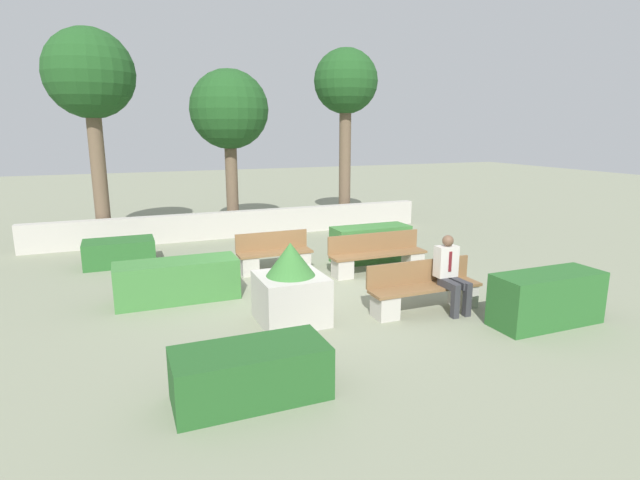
% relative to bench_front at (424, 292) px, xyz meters
% --- Properties ---
extents(ground_plane, '(60.00, 60.00, 0.00)m').
position_rel_bench_front_xyz_m(ground_plane, '(-1.52, 1.66, -0.34)').
color(ground_plane, gray).
extents(perimeter_wall, '(11.44, 0.30, 0.75)m').
position_rel_bench_front_xyz_m(perimeter_wall, '(-1.52, 7.21, 0.04)').
color(perimeter_wall, '#B7B2A8').
rests_on(perimeter_wall, ground_plane).
extents(bench_front, '(2.04, 0.48, 0.85)m').
position_rel_bench_front_xyz_m(bench_front, '(0.00, 0.00, 0.00)').
color(bench_front, brown).
rests_on(bench_front, ground_plane).
extents(bench_left_side, '(1.65, 0.48, 0.85)m').
position_rel_bench_front_xyz_m(bench_left_side, '(-1.66, 3.34, -0.02)').
color(bench_left_side, brown).
rests_on(bench_left_side, ground_plane).
extents(bench_right_side, '(2.20, 0.48, 0.85)m').
position_rel_bench_front_xyz_m(bench_right_side, '(0.39, 2.37, 0.01)').
color(bench_right_side, brown).
rests_on(bench_right_side, ground_plane).
extents(person_seated_man, '(0.38, 0.64, 1.31)m').
position_rel_bench_front_xyz_m(person_seated_man, '(0.41, -0.14, 0.38)').
color(person_seated_man, '#333338').
rests_on(person_seated_man, ground_plane).
extents(hedge_block_near_left, '(2.18, 0.77, 0.74)m').
position_rel_bench_front_xyz_m(hedge_block_near_left, '(-3.88, 2.18, 0.04)').
color(hedge_block_near_left, '#3D7A38').
rests_on(hedge_block_near_left, ground_plane).
extents(hedge_block_near_right, '(1.85, 0.70, 0.84)m').
position_rel_bench_front_xyz_m(hedge_block_near_right, '(0.71, 3.32, 0.08)').
color(hedge_block_near_right, '#3D7A38').
rests_on(hedge_block_near_right, ground_plane).
extents(hedge_block_mid_left, '(1.84, 0.70, 0.85)m').
position_rel_bench_front_xyz_m(hedge_block_mid_left, '(1.48, -1.24, 0.09)').
color(hedge_block_mid_left, '#286028').
rests_on(hedge_block_mid_left, ground_plane).
extents(hedge_block_mid_right, '(1.55, 0.89, 0.59)m').
position_rel_bench_front_xyz_m(hedge_block_mid_right, '(-4.84, 5.19, -0.04)').
color(hedge_block_mid_right, '#286028').
rests_on(hedge_block_mid_right, ground_plane).
extents(hedge_block_far_left, '(1.78, 0.81, 0.63)m').
position_rel_bench_front_xyz_m(hedge_block_far_left, '(-3.49, -1.69, -0.02)').
color(hedge_block_far_left, '#235623').
rests_on(hedge_block_far_left, ground_plane).
extents(planter_corner_left, '(1.05, 1.05, 1.33)m').
position_rel_bench_front_xyz_m(planter_corner_left, '(-2.29, 0.40, 0.24)').
color(planter_corner_left, '#B7B2A8').
rests_on(planter_corner_left, ground_plane).
extents(tree_leftmost, '(2.27, 2.27, 5.61)m').
position_rel_bench_front_xyz_m(tree_leftmost, '(-5.18, 7.71, 4.02)').
color(tree_leftmost, brown).
rests_on(tree_leftmost, ground_plane).
extents(tree_center_left, '(2.32, 2.32, 4.81)m').
position_rel_bench_front_xyz_m(tree_center_left, '(-1.51, 8.21, 3.25)').
color(tree_center_left, brown).
rests_on(tree_center_left, ground_plane).
extents(tree_center_right, '(2.02, 2.02, 5.56)m').
position_rel_bench_front_xyz_m(tree_center_right, '(2.18, 7.98, 4.05)').
color(tree_center_right, brown).
rests_on(tree_center_right, ground_plane).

